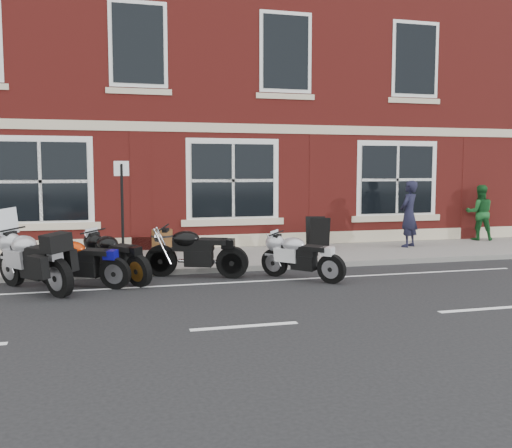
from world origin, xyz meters
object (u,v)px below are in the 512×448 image
at_px(moto_sport_black, 115,256).
at_px(a_board_sign, 318,233).
at_px(barrel_planter, 162,242).
at_px(parking_sign, 122,205).
at_px(moto_sport_silver, 301,255).
at_px(pedestrian_right, 480,213).
at_px(moto_sport_red, 82,260).
at_px(moto_naked_black, 195,250).
at_px(moto_touring_silver, 33,258).
at_px(pedestrian_left, 409,214).

xyz_separation_m(moto_sport_black, a_board_sign, (5.34, 2.58, 0.02)).
relative_size(barrel_planter, parking_sign, 0.27).
height_order(moto_sport_silver, pedestrian_right, pedestrian_right).
height_order(moto_sport_red, a_board_sign, a_board_sign).
bearing_deg(moto_naked_black, pedestrian_right, -48.27).
distance_m(moto_sport_red, parking_sign, 2.08).
xyz_separation_m(moto_sport_silver, moto_naked_black, (-2.09, 0.82, 0.07)).
xyz_separation_m(moto_naked_black, barrel_planter, (-0.42, 2.76, -0.14)).
height_order(moto_sport_silver, a_board_sign, a_board_sign).
height_order(moto_sport_silver, barrel_planter, moto_sport_silver).
relative_size(moto_touring_silver, a_board_sign, 2.20).
distance_m(moto_naked_black, pedestrian_right, 9.79).
relative_size(moto_touring_silver, pedestrian_right, 1.16).
bearing_deg(moto_sport_red, moto_touring_silver, 129.93).
distance_m(moto_sport_silver, barrel_planter, 4.37).
bearing_deg(moto_sport_black, moto_touring_silver, 161.34).
height_order(pedestrian_left, a_board_sign, pedestrian_left).
distance_m(moto_sport_black, barrel_planter, 3.12).
relative_size(moto_sport_silver, parking_sign, 0.67).
bearing_deg(moto_sport_red, pedestrian_right, -42.31).
height_order(moto_touring_silver, pedestrian_left, pedestrian_left).
distance_m(pedestrian_left, parking_sign, 7.89).
bearing_deg(parking_sign, moto_touring_silver, -138.98).
xyz_separation_m(moto_touring_silver, moto_sport_silver, (5.22, -0.24, -0.12)).
distance_m(pedestrian_left, pedestrian_right, 3.01).
relative_size(moto_sport_red, pedestrian_left, 0.97).
bearing_deg(pedestrian_right, moto_sport_red, 39.30).
height_order(moto_sport_silver, moto_naked_black, moto_naked_black).
xyz_separation_m(barrel_planter, parking_sign, (-1.02, -1.54, 1.04)).
bearing_deg(pedestrian_right, moto_naked_black, 40.84).
height_order(moto_touring_silver, barrel_planter, moto_touring_silver).
bearing_deg(parking_sign, moto_sport_red, -122.47).
distance_m(moto_touring_silver, parking_sign, 2.61).
xyz_separation_m(pedestrian_left, parking_sign, (-7.79, -1.12, 0.43)).
bearing_deg(moto_sport_red, moto_sport_silver, -64.74).
bearing_deg(barrel_planter, moto_sport_red, -120.12).
bearing_deg(barrel_planter, pedestrian_right, 2.44).
bearing_deg(barrel_planter, moto_touring_silver, -129.08).
height_order(moto_naked_black, pedestrian_left, pedestrian_left).
height_order(moto_touring_silver, moto_naked_black, moto_touring_silver).
relative_size(pedestrian_left, a_board_sign, 2.08).
bearing_deg(moto_sport_silver, moto_touring_silver, 137.11).
distance_m(moto_naked_black, a_board_sign, 4.46).
distance_m(moto_sport_red, moto_sport_black, 0.72).
bearing_deg(moto_sport_silver, moto_sport_red, 134.69).
bearing_deg(pedestrian_left, moto_sport_red, -17.32).
distance_m(moto_naked_black, barrel_planter, 2.79).
xyz_separation_m(pedestrian_right, barrel_planter, (-9.67, -0.41, -0.53)).
height_order(pedestrian_left, pedestrian_right, pedestrian_left).
relative_size(moto_touring_silver, barrel_planter, 3.13).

